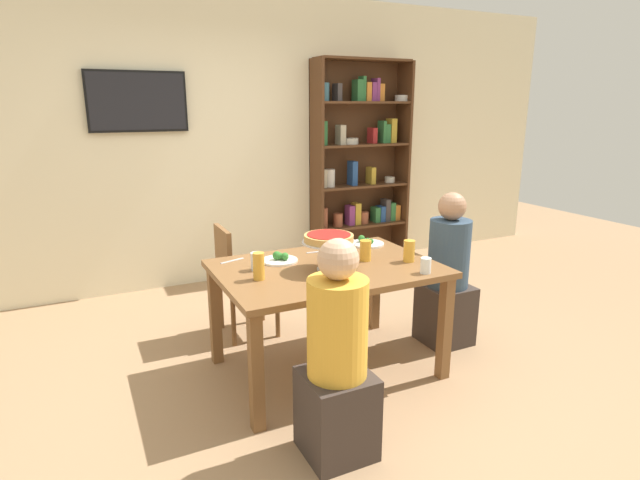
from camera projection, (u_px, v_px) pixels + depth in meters
ground_plane at (326, 369)px, 3.48m from camera, size 12.00×12.00×0.00m
rear_partition at (227, 141)px, 5.03m from camera, size 8.00×0.12×2.80m
dining_table at (327, 280)px, 3.31m from camera, size 1.40×0.98×0.74m
bookshelf at (360, 164)px, 5.53m from camera, size 1.12×0.30×2.21m
television at (137, 102)px, 4.50m from camera, size 0.85×0.05×0.53m
diner_near_left at (337, 366)px, 2.52m from camera, size 0.34×0.34×1.15m
diner_head_east at (447, 280)px, 3.76m from camera, size 0.34×0.34×1.15m
chair_far_left at (239, 275)px, 3.89m from camera, size 0.40×0.40×0.87m
deep_dish_pizza_stand at (329, 240)px, 3.16m from camera, size 0.34×0.34×0.23m
salad_plate_near_diner at (367, 243)px, 3.78m from camera, size 0.25×0.25×0.07m
salad_plate_far_diner at (280, 259)px, 3.37m from camera, size 0.24×0.24×0.07m
beer_glass_amber_tall at (365, 251)px, 3.38m from camera, size 0.08×0.08×0.14m
beer_glass_amber_short at (259, 266)px, 3.01m from camera, size 0.07×0.07×0.17m
beer_glass_amber_spare at (409, 251)px, 3.36m from camera, size 0.08×0.08×0.14m
water_glass_clear_near at (426, 266)px, 3.14m from camera, size 0.07×0.07×0.10m
water_glass_clear_far at (257, 261)px, 3.19m from camera, size 0.07×0.07×0.11m
cutlery_fork_near at (232, 261)px, 3.39m from camera, size 0.18×0.07×0.00m
cutlery_knife_near at (319, 252)px, 3.59m from camera, size 0.18×0.03×0.00m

